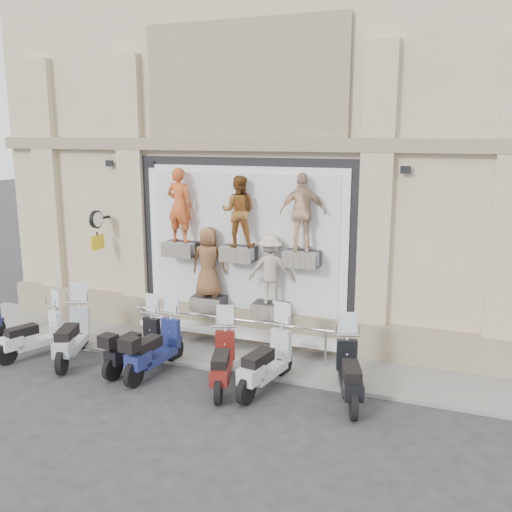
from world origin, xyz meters
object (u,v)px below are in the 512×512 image
Objects in this scene: scooter_d at (134,335)px; scooter_h at (350,363)px; scooter_f at (222,352)px; scooter_g at (266,351)px; clock_sign_bracket at (97,225)px; scooter_c at (71,326)px; scooter_e at (154,338)px; scooter_b at (33,326)px; guard_rail at (229,336)px.

scooter_d is 0.97× the size of scooter_h.
scooter_g reaches higher than scooter_f.
scooter_c is at bearing -71.21° from clock_sign_bracket.
scooter_g reaches higher than scooter_e.
scooter_b is at bearing 162.27° from scooter_f.
scooter_e is (0.55, -0.08, 0.04)m from scooter_d.
clock_sign_bracket is 0.55× the size of scooter_b.
scooter_b is (-4.20, -1.72, 0.28)m from guard_rail.
clock_sign_bracket is at bearing 147.18° from scooter_h.
scooter_c is (-3.19, -1.61, 0.37)m from guard_rail.
scooter_b is 0.89× the size of scooter_c.
scooter_d is (-1.62, -1.48, 0.31)m from guard_rail.
clock_sign_bracket is 5.36m from scooter_f.
scooter_g reaches higher than scooter_b.
clock_sign_bracket is (-3.90, 0.47, 2.34)m from guard_rail.
scooter_c is at bearing -166.12° from scooter_d.
scooter_c reaches higher than scooter_b.
scooter_e is at bearing -167.08° from scooter_g.
scooter_h is at bearing 8.08° from scooter_e.
scooter_g is 1.69m from scooter_h.
clock_sign_bracket is at bearing 149.44° from scooter_e.
guard_rail is at bearing 5.72° from scooter_c.
scooter_f is (1.65, -0.12, -0.04)m from scooter_e.
scooter_b is 2.59m from scooter_d.
clock_sign_bracket is 4.00m from scooter_e.
guard_rail is at bearing 60.47° from scooter_e.
scooter_f is at bearing -70.77° from guard_rail.
scooter_c is 3.78m from scooter_f.
scooter_g reaches higher than scooter_h.
scooter_d is 4.74m from scooter_h.
scooter_f is 0.94× the size of scooter_g.
scooter_c reaches higher than scooter_g.
scooter_b is at bearing 164.61° from scooter_h.
guard_rail is 2.56× the size of scooter_h.
scooter_e reaches higher than guard_rail.
scooter_f is (0.58, -1.67, 0.32)m from guard_rail.
clock_sign_bracket is at bearing 87.72° from scooter_c.
scooter_c is 2.13m from scooter_e.
scooter_d is at bearing 156.63° from scooter_f.
scooter_f is at bearing 21.50° from scooter_b.
scooter_h is at bearing 10.90° from scooter_d.
scooter_d reaches higher than scooter_b.
scooter_c is at bearing 164.12° from scooter_h.
clock_sign_bracket reaches higher than scooter_d.
scooter_b is at bearing -165.59° from scooter_d.
scooter_h is (7.02, -1.79, -2.00)m from clock_sign_bracket.
scooter_h is (6.31, 0.29, -0.04)m from scooter_c.
scooter_b is 0.89× the size of scooter_g.
scooter_h is at bearing 13.17° from scooter_g.
scooter_h reaches higher than scooter_b.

